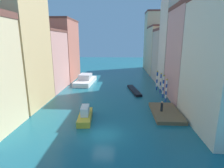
% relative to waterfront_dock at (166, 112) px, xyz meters
% --- Properties ---
extents(ground_plane, '(154.00, 154.00, 0.00)m').
position_rel_waterfront_dock_xyz_m(ground_plane, '(-8.69, 18.12, -0.25)').
color(ground_plane, '#196070').
extents(building_left_1, '(6.95, 9.86, 21.53)m').
position_rel_waterfront_dock_xyz_m(building_left_1, '(-23.05, 2.94, 10.53)').
color(building_left_1, '#DBB77A').
rests_on(building_left_1, ground).
extents(building_left_2, '(6.95, 10.43, 12.95)m').
position_rel_waterfront_dock_xyz_m(building_left_2, '(-23.05, 13.01, 6.23)').
color(building_left_2, tan).
rests_on(building_left_2, ground).
extents(building_left_3, '(6.95, 11.47, 16.32)m').
position_rel_waterfront_dock_xyz_m(building_left_3, '(-23.05, 24.26, 7.91)').
color(building_left_3, '#C6705B').
rests_on(building_left_3, ground).
extents(building_right_1, '(6.95, 9.67, 16.64)m').
position_rel_waterfront_dock_xyz_m(building_right_1, '(5.67, 7.16, 8.08)').
color(building_right_1, tan).
rests_on(building_right_1, ground).
extents(building_right_2, '(6.95, 7.38, 21.66)m').
position_rel_waterfront_dock_xyz_m(building_right_2, '(5.67, 15.90, 10.59)').
color(building_right_2, beige).
rests_on(building_right_2, ground).
extents(building_right_3, '(6.95, 8.96, 13.77)m').
position_rel_waterfront_dock_xyz_m(building_right_3, '(5.67, 24.12, 6.65)').
color(building_right_3, '#BCB299').
rests_on(building_right_3, ground).
extents(building_right_4, '(6.95, 12.11, 15.28)m').
position_rel_waterfront_dock_xyz_m(building_right_4, '(5.67, 34.99, 7.40)').
color(building_right_4, beige).
rests_on(building_right_4, ground).
extents(building_right_5, '(6.95, 7.83, 21.26)m').
position_rel_waterfront_dock_xyz_m(building_right_5, '(5.67, 45.14, 10.39)').
color(building_right_5, beige).
rests_on(building_right_5, ground).
extents(waterfront_dock, '(3.92, 7.44, 0.51)m').
position_rel_waterfront_dock_xyz_m(waterfront_dock, '(0.00, 0.00, 0.00)').
color(waterfront_dock, brown).
rests_on(waterfront_dock, ground).
extents(person_on_dock, '(0.36, 0.36, 1.52)m').
position_rel_waterfront_dock_xyz_m(person_on_dock, '(-0.68, -0.12, 0.96)').
color(person_on_dock, black).
rests_on(person_on_dock, waterfront_dock).
extents(mooring_pole_0, '(0.32, 0.32, 4.19)m').
position_rel_waterfront_dock_xyz_m(mooring_pole_0, '(1.31, 5.72, 1.89)').
color(mooring_pole_0, '#1E479E').
rests_on(mooring_pole_0, ground).
extents(mooring_pole_1, '(0.37, 0.37, 4.44)m').
position_rel_waterfront_dock_xyz_m(mooring_pole_1, '(1.36, 8.23, 2.02)').
color(mooring_pole_1, '#1E479E').
rests_on(mooring_pole_1, ground).
extents(mooring_pole_2, '(0.30, 0.30, 4.22)m').
position_rel_waterfront_dock_xyz_m(mooring_pole_2, '(1.53, 11.39, 1.90)').
color(mooring_pole_2, '#1E479E').
rests_on(mooring_pole_2, ground).
extents(mooring_pole_3, '(0.37, 0.37, 4.35)m').
position_rel_waterfront_dock_xyz_m(mooring_pole_3, '(1.19, 13.54, 1.98)').
color(mooring_pole_3, '#1E479E').
rests_on(mooring_pole_3, ground).
extents(vaporetto_white, '(4.35, 9.96, 2.43)m').
position_rel_waterfront_dock_xyz_m(vaporetto_white, '(-15.79, 18.98, 0.60)').
color(vaporetto_white, white).
rests_on(vaporetto_white, ground).
extents(gondola_black, '(2.70, 8.32, 0.48)m').
position_rel_waterfront_dock_xyz_m(gondola_black, '(-3.87, 12.10, -0.01)').
color(gondola_black, black).
rests_on(gondola_black, ground).
extents(motorboat_0, '(2.13, 5.32, 1.95)m').
position_rel_waterfront_dock_xyz_m(motorboat_0, '(-11.56, -2.56, 0.42)').
color(motorboat_0, gold).
rests_on(motorboat_0, ground).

